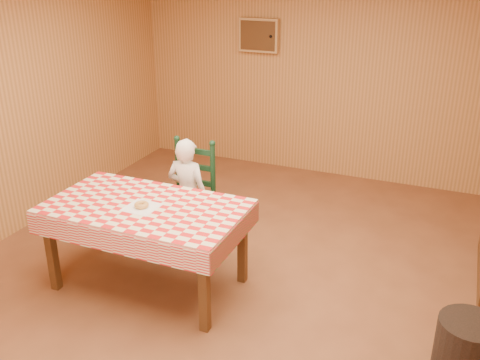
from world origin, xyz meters
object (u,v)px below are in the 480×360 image
at_px(ladder_chair, 191,198).
at_px(storage_bin, 467,348).
at_px(dining_table, 146,214).
at_px(seated_child, 188,195).

height_order(ladder_chair, storage_bin, ladder_chair).
distance_m(dining_table, ladder_chair, 0.81).
height_order(dining_table, ladder_chair, ladder_chair).
bearing_deg(ladder_chair, dining_table, -90.00).
bearing_deg(storage_bin, dining_table, 177.88).
height_order(dining_table, seated_child, seated_child).
distance_m(dining_table, storage_bin, 2.61).
xyz_separation_m(seated_child, storage_bin, (2.56, -0.82, -0.35)).
bearing_deg(seated_child, dining_table, 90.00).
xyz_separation_m(dining_table, seated_child, (0.00, 0.73, -0.13)).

